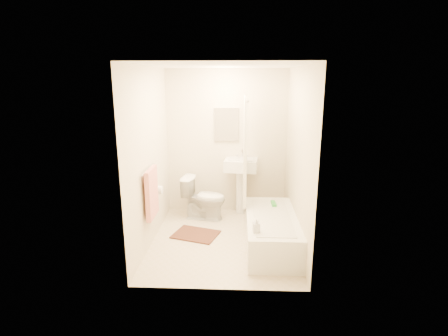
{
  "coord_description": "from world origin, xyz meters",
  "views": [
    {
      "loc": [
        0.21,
        -4.56,
        2.24
      ],
      "look_at": [
        0.0,
        0.25,
        1.0
      ],
      "focal_mm": 28.0,
      "sensor_mm": 36.0,
      "label": 1
    }
  ],
  "objects_px": {
    "sink": "(241,184)",
    "soap_bottle": "(256,225)",
    "bath_mat": "(196,234)",
    "toilet": "(204,198)",
    "bathtub": "(271,231)"
  },
  "relations": [
    {
      "from": "bath_mat",
      "to": "soap_bottle",
      "type": "bearing_deg",
      "value": -43.43
    },
    {
      "from": "sink",
      "to": "bath_mat",
      "type": "height_order",
      "value": "sink"
    },
    {
      "from": "sink",
      "to": "bath_mat",
      "type": "relative_size",
      "value": 1.65
    },
    {
      "from": "toilet",
      "to": "sink",
      "type": "distance_m",
      "value": 0.68
    },
    {
      "from": "bath_mat",
      "to": "bathtub",
      "type": "bearing_deg",
      "value": -14.59
    },
    {
      "from": "sink",
      "to": "bathtub",
      "type": "bearing_deg",
      "value": -64.47
    },
    {
      "from": "toilet",
      "to": "sink",
      "type": "height_order",
      "value": "sink"
    },
    {
      "from": "toilet",
      "to": "bathtub",
      "type": "distance_m",
      "value": 1.38
    },
    {
      "from": "bathtub",
      "to": "soap_bottle",
      "type": "bearing_deg",
      "value": -114.14
    },
    {
      "from": "sink",
      "to": "soap_bottle",
      "type": "xyz_separation_m",
      "value": [
        0.18,
        -1.71,
        0.0
      ]
    },
    {
      "from": "sink",
      "to": "soap_bottle",
      "type": "relative_size",
      "value": 5.82
    },
    {
      "from": "toilet",
      "to": "bathtub",
      "type": "bearing_deg",
      "value": -123.23
    },
    {
      "from": "toilet",
      "to": "bath_mat",
      "type": "relative_size",
      "value": 1.12
    },
    {
      "from": "soap_bottle",
      "to": "sink",
      "type": "bearing_deg",
      "value": 96.05
    },
    {
      "from": "bath_mat",
      "to": "soap_bottle",
      "type": "relative_size",
      "value": 3.53
    }
  ]
}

